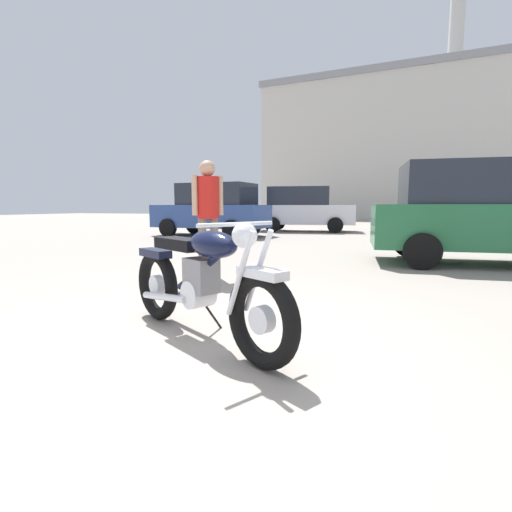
{
  "coord_description": "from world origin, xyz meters",
  "views": [
    {
      "loc": [
        1.32,
        -2.24,
        1.04
      ],
      "look_at": [
        -0.11,
        1.69,
        0.49
      ],
      "focal_mm": 27.18,
      "sensor_mm": 36.0,
      "label": 1
    }
  ],
  "objects_px": {
    "vintage_motorcycle": "(201,283)",
    "blue_hatchback_right": "(303,209)",
    "bystander": "(208,207)",
    "pale_sedan_back": "(213,209)",
    "white_estate_far": "(484,213)",
    "silver_sedan_mid": "(450,210)"
  },
  "relations": [
    {
      "from": "vintage_motorcycle",
      "to": "white_estate_far",
      "type": "height_order",
      "value": "white_estate_far"
    },
    {
      "from": "pale_sedan_back",
      "to": "silver_sedan_mid",
      "type": "xyz_separation_m",
      "value": [
        8.04,
        6.38,
        -0.08
      ]
    },
    {
      "from": "vintage_motorcycle",
      "to": "pale_sedan_back",
      "type": "distance_m",
      "value": 10.49
    },
    {
      "from": "pale_sedan_back",
      "to": "blue_hatchback_right",
      "type": "height_order",
      "value": "same"
    },
    {
      "from": "bystander",
      "to": "pale_sedan_back",
      "type": "xyz_separation_m",
      "value": [
        -3.44,
        7.11,
        -0.1
      ]
    },
    {
      "from": "vintage_motorcycle",
      "to": "bystander",
      "type": "xyz_separation_m",
      "value": [
        -1.12,
        2.33,
        0.57
      ]
    },
    {
      "from": "pale_sedan_back",
      "to": "blue_hatchback_right",
      "type": "bearing_deg",
      "value": -121.4
    },
    {
      "from": "bystander",
      "to": "blue_hatchback_right",
      "type": "distance_m",
      "value": 10.6
    },
    {
      "from": "bystander",
      "to": "blue_hatchback_right",
      "type": "relative_size",
      "value": 0.4
    },
    {
      "from": "blue_hatchback_right",
      "to": "bystander",
      "type": "bearing_deg",
      "value": -93.25
    },
    {
      "from": "vintage_motorcycle",
      "to": "pale_sedan_back",
      "type": "xyz_separation_m",
      "value": [
        -4.56,
        9.43,
        0.47
      ]
    },
    {
      "from": "blue_hatchback_right",
      "to": "silver_sedan_mid",
      "type": "bearing_deg",
      "value": 18.15
    },
    {
      "from": "pale_sedan_back",
      "to": "white_estate_far",
      "type": "relative_size",
      "value": 0.98
    },
    {
      "from": "white_estate_far",
      "to": "silver_sedan_mid",
      "type": "relative_size",
      "value": 0.93
    },
    {
      "from": "pale_sedan_back",
      "to": "white_estate_far",
      "type": "xyz_separation_m",
      "value": [
        7.38,
        -4.28,
        0.0
      ]
    },
    {
      "from": "bystander",
      "to": "blue_hatchback_right",
      "type": "bearing_deg",
      "value": 139.06
    },
    {
      "from": "white_estate_far",
      "to": "silver_sedan_mid",
      "type": "bearing_deg",
      "value": 80.32
    },
    {
      "from": "vintage_motorcycle",
      "to": "blue_hatchback_right",
      "type": "bearing_deg",
      "value": 128.92
    },
    {
      "from": "vintage_motorcycle",
      "to": "pale_sedan_back",
      "type": "relative_size",
      "value": 0.47
    },
    {
      "from": "bystander",
      "to": "white_estate_far",
      "type": "distance_m",
      "value": 4.85
    },
    {
      "from": "bystander",
      "to": "silver_sedan_mid",
      "type": "height_order",
      "value": "silver_sedan_mid"
    },
    {
      "from": "white_estate_far",
      "to": "vintage_motorcycle",
      "type": "bearing_deg",
      "value": -124.81
    }
  ]
}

